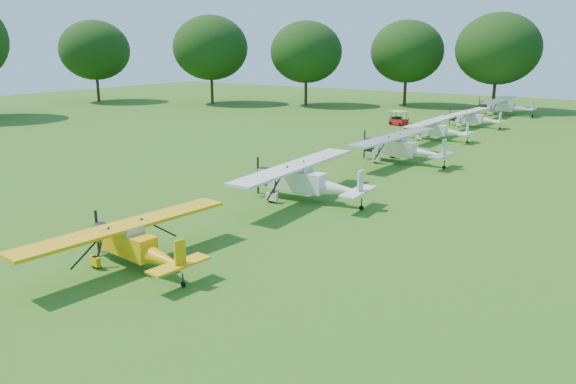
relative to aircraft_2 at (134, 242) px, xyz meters
The scene contains 9 objects.
ground 8.27m from the aircraft_2, 90.95° to the left, with size 160.00×160.00×0.00m, color #265816.
tree_belt 11.39m from the aircraft_2, 67.66° to the left, with size 137.36×130.27×14.52m.
aircraft_2 is the anchor object (origin of this frame).
aircraft_3 12.25m from the aircraft_2, 87.90° to the left, with size 7.17×11.40×2.25m.
aircraft_4 25.34m from the aircraft_2, 88.02° to the left, with size 7.03×11.21×2.20m.
aircraft_5 37.03m from the aircraft_2, 90.76° to the left, with size 6.13×9.75×1.93m.
aircraft_6 47.75m from the aircraft_2, 90.02° to the left, with size 5.93×9.45×1.86m.
aircraft_7 60.32m from the aircraft_2, 89.74° to the left, with size 6.96×11.05×2.18m.
golf_cart 45.13m from the aircraft_2, 99.45° to the left, with size 2.08×1.59×1.58m.
Camera 1 is at (16.96, -22.44, 8.74)m, focal length 35.00 mm.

